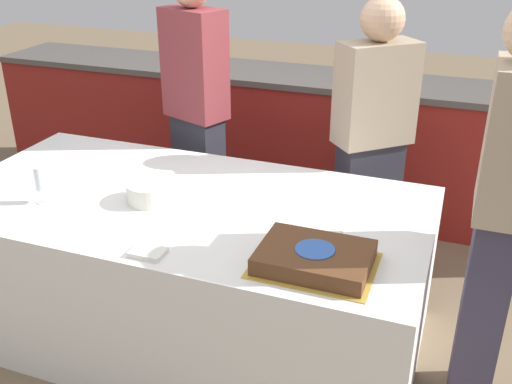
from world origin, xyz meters
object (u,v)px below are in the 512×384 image
(plate_stack, at_px, (149,192))
(person_seated_right, at_px, (500,218))
(person_cutting_cake, at_px, (371,145))
(wine_glass, at_px, (40,180))
(cake, at_px, (315,258))
(person_standing_back, at_px, (197,115))

(plate_stack, distance_m, person_seated_right, 1.46)
(person_cutting_cake, height_order, person_seated_right, person_seated_right)
(wine_glass, height_order, person_seated_right, person_seated_right)
(wine_glass, xyz_separation_m, person_seated_right, (1.90, 0.24, 0.04))
(plate_stack, xyz_separation_m, person_seated_right, (1.46, 0.06, 0.11))
(person_cutting_cake, xyz_separation_m, person_seated_right, (0.62, -0.78, 0.07))
(cake, bearing_deg, wine_glass, 176.28)
(cake, bearing_deg, person_cutting_cake, 90.00)
(person_cutting_cake, distance_m, person_seated_right, 1.00)
(person_cutting_cake, bearing_deg, person_standing_back, -42.03)
(person_seated_right, xyz_separation_m, person_standing_back, (-1.62, 0.78, -0.02))
(person_seated_right, bearing_deg, wine_glass, -82.76)
(plate_stack, relative_size, person_seated_right, 0.12)
(plate_stack, relative_size, person_cutting_cake, 0.13)
(plate_stack, distance_m, wine_glass, 0.48)
(person_cutting_cake, distance_m, person_standing_back, 1.00)
(person_cutting_cake, bearing_deg, plate_stack, 2.94)
(cake, distance_m, person_standing_back, 1.49)
(wine_glass, relative_size, person_standing_back, 0.11)
(cake, xyz_separation_m, wine_glass, (-1.28, 0.08, 0.08))
(person_cutting_cake, bearing_deg, wine_glass, -3.47)
(wine_glass, relative_size, person_cutting_cake, 0.11)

